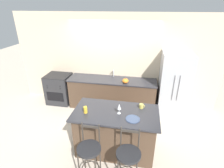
% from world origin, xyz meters
% --- Properties ---
extents(ground_plane, '(18.00, 18.00, 0.00)m').
position_xyz_m(ground_plane, '(0.00, 0.00, 0.00)').
color(ground_plane, beige).
extents(wall_back, '(6.00, 0.07, 2.70)m').
position_xyz_m(wall_back, '(0.00, 0.72, 1.35)').
color(wall_back, beige).
rests_on(wall_back, ground_plane).
extents(back_counter, '(2.54, 0.70, 0.91)m').
position_xyz_m(back_counter, '(0.00, 0.39, 0.45)').
color(back_counter, '#4C3828').
rests_on(back_counter, ground_plane).
extents(sink_faucet, '(0.02, 0.13, 0.22)m').
position_xyz_m(sink_faucet, '(0.00, 0.59, 1.04)').
color(sink_faucet, '#ADAFB5').
rests_on(sink_faucet, back_counter).
extents(kitchen_island, '(1.68, 0.89, 0.95)m').
position_xyz_m(kitchen_island, '(0.39, -1.33, 0.48)').
color(kitchen_island, '#4C3828').
rests_on(kitchen_island, ground_plane).
extents(refrigerator, '(0.76, 0.76, 1.78)m').
position_xyz_m(refrigerator, '(1.70, 0.33, 0.89)').
color(refrigerator, '#ADAFB5').
rests_on(refrigerator, ground_plane).
extents(oven_range, '(0.72, 0.66, 0.92)m').
position_xyz_m(oven_range, '(-1.68, 0.37, 0.46)').
color(oven_range, '#28282B').
rests_on(oven_range, ground_plane).
extents(bar_stool_near, '(0.41, 0.41, 1.08)m').
position_xyz_m(bar_stool_near, '(0.05, -2.06, 0.57)').
color(bar_stool_near, '#332D28').
rests_on(bar_stool_near, ground_plane).
extents(bar_stool_far, '(0.41, 0.41, 1.08)m').
position_xyz_m(bar_stool_far, '(0.72, -2.05, 0.57)').
color(bar_stool_far, '#332D28').
rests_on(bar_stool_far, ground_plane).
extents(dinner_plate, '(0.27, 0.27, 0.02)m').
position_xyz_m(dinner_plate, '(0.73, -1.51, 0.96)').
color(dinner_plate, '#425170').
rests_on(dinner_plate, kitchen_island).
extents(wine_glass, '(0.07, 0.07, 0.21)m').
position_xyz_m(wine_glass, '(0.46, -1.36, 1.10)').
color(wine_glass, white).
rests_on(wine_glass, kitchen_island).
extents(coffee_mug, '(0.12, 0.09, 0.09)m').
position_xyz_m(coffee_mug, '(0.88, -1.09, 1.00)').
color(coffee_mug, '#C1B251').
rests_on(coffee_mug, kitchen_island).
extents(tumbler_cup, '(0.07, 0.07, 0.14)m').
position_xyz_m(tumbler_cup, '(-0.18, -1.46, 1.02)').
color(tumbler_cup, gold).
rests_on(tumbler_cup, kitchen_island).
extents(pumpkin_decoration, '(0.17, 0.17, 0.16)m').
position_xyz_m(pumpkin_decoration, '(0.40, 0.18, 0.97)').
color(pumpkin_decoration, orange).
rests_on(pumpkin_decoration, back_counter).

